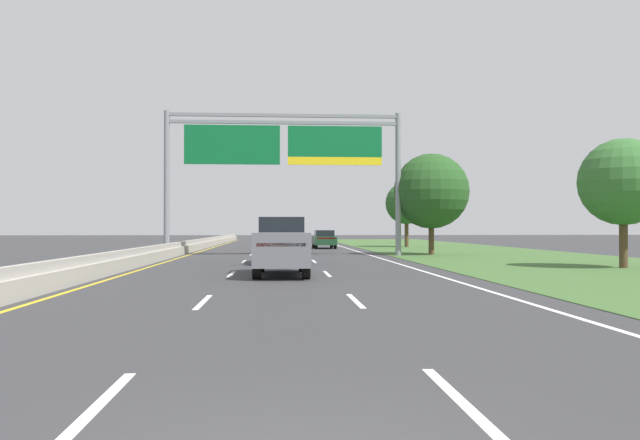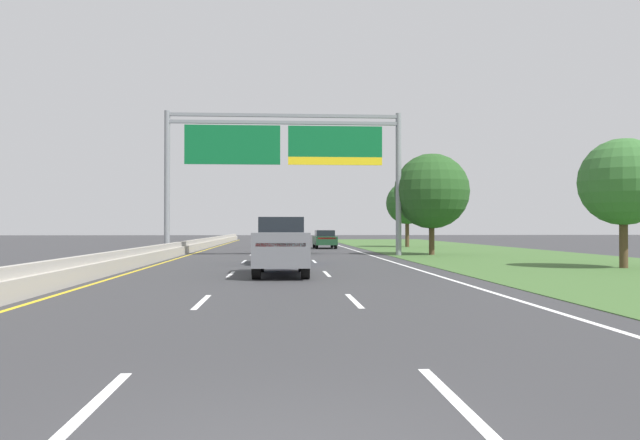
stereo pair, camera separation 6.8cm
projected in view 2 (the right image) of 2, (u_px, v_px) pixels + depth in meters
name	position (u px, v px, depth m)	size (l,w,h in m)	color
ground_plane	(279.00, 256.00, 39.80)	(220.00, 220.00, 0.00)	#333335
lane_striping	(279.00, 256.00, 39.35)	(11.96, 106.00, 0.01)	white
grass_verge_right	(496.00, 255.00, 40.69)	(14.00, 110.00, 0.02)	#3D602D
median_barrier_concrete	(174.00, 251.00, 39.39)	(0.60, 110.00, 0.85)	#A8A399
overhead_sign_gantry	(284.00, 153.00, 40.03)	(15.06, 0.42, 9.16)	gray
pickup_truck_grey	(281.00, 247.00, 23.83)	(2.03, 5.41, 2.20)	slate
car_white_centre_lane_suv	(281.00, 235.00, 56.38)	(1.95, 4.72, 2.11)	silver
car_darkgreen_right_lane_sedan	(325.00, 239.00, 54.43)	(1.90, 4.43, 1.57)	#193D23
car_blue_centre_lane_suv	(282.00, 242.00, 31.47)	(1.99, 4.73, 2.11)	navy
car_navy_centre_lane_sedan	(279.00, 242.00, 42.06)	(1.86, 4.42, 1.57)	#161E47
roadside_tree_near	(623.00, 182.00, 27.79)	(3.84, 3.84, 5.74)	#4C3823
roadside_tree_mid	(432.00, 191.00, 41.28)	(4.92, 4.92, 6.65)	#4C3823
roadside_tree_far	(407.00, 203.00, 57.91)	(3.88, 3.88, 5.99)	#4C3823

